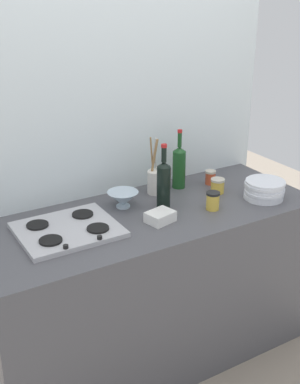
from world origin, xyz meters
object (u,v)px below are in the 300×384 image
Objects in this scene: butter_dish at (160,217)px; utensil_crock at (155,180)px; plate_stack at (264,189)px; wine_bottle_mid_left at (164,184)px; condiment_jar_rear at (218,186)px; condiment_jar_spare at (213,201)px; mixing_bowl at (123,199)px; wine_bottle_leftmost at (179,166)px; stovetop_hob at (68,230)px; condiment_jar_front at (210,177)px.

utensil_crock is (0.16, 0.32, 0.05)m from butter_dish.
plate_stack is at bearing -37.51° from utensil_crock.
wine_bottle_mid_left is 0.21m from utensil_crock.
condiment_jar_rear is 0.86× the size of condiment_jar_spare.
wine_bottle_mid_left is at bearing -108.34° from utensil_crock.
plate_stack is at bearing -5.04° from condiment_jar_spare.
butter_dish is at bearing 177.27° from condiment_jar_spare.
utensil_crock is 3.99× the size of condiment_jar_rear.
condiment_jar_rear is (0.47, 0.15, 0.02)m from butter_dish.
wine_bottle_mid_left is (-0.54, 0.18, 0.08)m from plate_stack.
wine_bottle_leftmost is at bearing 11.17° from mixing_bowl.
utensil_crock is (0.24, 0.07, 0.03)m from mixing_bowl.
mixing_bowl is at bearing 107.34° from butter_dish.
plate_stack reaches higher than mixing_bowl.
wine_bottle_leftmost is (0.77, 0.20, 0.12)m from stovetop_hob.
wine_bottle_leftmost is 0.48m from butter_dish.
wine_bottle_leftmost reaches higher than butter_dish.
wine_bottle_leftmost is at bearing 130.10° from plate_stack.
butter_dish is 0.37m from utensil_crock.
condiment_jar_spare is at bearing -34.03° from mixing_bowl.
butter_dish is 0.31m from condiment_jar_spare.
mixing_bowl is 1.72× the size of condiment_jar_spare.
condiment_jar_rear is (0.31, -0.17, -0.04)m from utensil_crock.
plate_stack reaches higher than stovetop_hob.
butter_dish is (-0.10, -0.13, -0.11)m from wine_bottle_mid_left.
wine_bottle_leftmost is 0.21m from condiment_jar_front.
stovetop_hob is at bearing 163.48° from butter_dish.
butter_dish reaches higher than stovetop_hob.
stovetop_hob is at bearing -165.47° from wine_bottle_leftmost.
mixing_bowl is (-0.41, -0.08, -0.08)m from wine_bottle_leftmost.
utensil_crock is at bearing 17.75° from stovetop_hob.
condiment_jar_spare is (0.15, -0.34, -0.03)m from utensil_crock.
condiment_jar_front is 0.86× the size of condiment_jar_spare.
plate_stack is 0.78m from mixing_bowl.
plate_stack is at bearing -49.90° from wine_bottle_leftmost.
condiment_jar_rear is (0.91, 0.02, 0.03)m from stovetop_hob.
stovetop_hob is at bearing 170.86° from plate_stack.
mixing_bowl reaches higher than butter_dish.
wine_bottle_leftmost reaches higher than stovetop_hob.
butter_dish is 1.61× the size of condiment_jar_front.
condiment_jar_spare is (-0.16, -0.17, 0.01)m from condiment_jar_rear.
wine_bottle_mid_left is 1.06× the size of utensil_crock.
wine_bottle_leftmost is (-0.31, 0.37, 0.08)m from plate_stack.
utensil_crock is 3.44× the size of condiment_jar_spare.
stovetop_hob is 0.77m from condiment_jar_spare.
condiment_jar_front reaches higher than butter_dish.
plate_stack is 0.64× the size of wine_bottle_mid_left.
utensil_crock reaches higher than condiment_jar_rear.
plate_stack is 0.49m from wine_bottle_leftmost.
condiment_jar_spare is (0.39, -0.26, 0.00)m from mixing_bowl.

